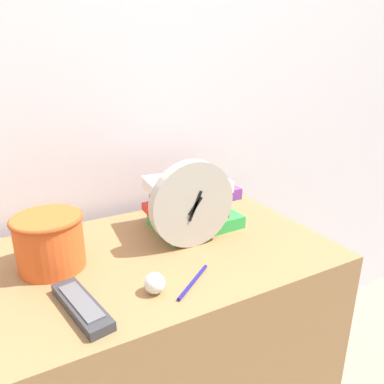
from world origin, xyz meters
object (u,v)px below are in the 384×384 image
(tv_remote, at_px, (82,306))
(pen, at_px, (193,282))
(crumpled_paper_ball, at_px, (153,284))
(basket, at_px, (49,240))
(desk_clock, at_px, (192,204))
(book_stack, at_px, (191,204))

(tv_remote, distance_m, pen, 0.24)
(tv_remote, height_order, crumpled_paper_ball, crumpled_paper_ball)
(basket, relative_size, crumpled_paper_ball, 3.58)
(desk_clock, bearing_deg, pen, -118.24)
(pen, bearing_deg, desk_clock, 61.76)
(basket, relative_size, pen, 1.35)
(desk_clock, distance_m, basket, 0.35)
(basket, bearing_deg, desk_clock, -9.78)
(basket, xyz_separation_m, tv_remote, (0.02, -0.20, -0.06))
(book_stack, distance_m, pen, 0.30)
(book_stack, distance_m, crumpled_paper_ball, 0.34)
(basket, xyz_separation_m, crumpled_paper_ball, (0.17, -0.21, -0.05))
(book_stack, bearing_deg, basket, -174.07)
(book_stack, xyz_separation_m, pen, (-0.14, -0.26, -0.07))
(book_stack, bearing_deg, tv_remote, -147.48)
(tv_remote, height_order, pen, tv_remote)
(crumpled_paper_ball, bearing_deg, basket, 128.52)
(crumpled_paper_ball, xyz_separation_m, pen, (0.09, -0.01, -0.02))
(book_stack, xyz_separation_m, basket, (-0.39, -0.04, 0.00))
(desk_clock, relative_size, crumpled_paper_ball, 5.08)
(crumpled_paper_ball, relative_size, pen, 0.38)
(basket, relative_size, tv_remote, 0.83)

